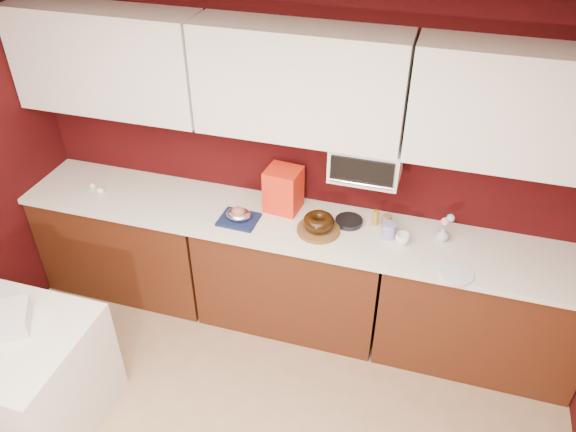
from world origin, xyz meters
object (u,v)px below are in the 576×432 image
(dining_table, at_px, (13,375))
(pandoro_box, at_px, (283,189))
(foil_ham_nest, at_px, (238,214))
(flower_vase, at_px, (443,233))
(toaster_oven, at_px, (366,160))
(coffee_mug, at_px, (402,238))
(bundt_cake, at_px, (319,222))
(blue_jar, at_px, (389,230))
(newspaper_stack, at_px, (0,321))

(dining_table, height_order, pandoro_box, pandoro_box)
(foil_ham_nest, xyz_separation_m, pandoro_box, (0.25, 0.23, 0.10))
(flower_vase, bearing_deg, pandoro_box, 177.48)
(toaster_oven, bearing_deg, foil_ham_nest, -162.42)
(pandoro_box, xyz_separation_m, coffee_mug, (0.86, -0.16, -0.11))
(bundt_cake, bearing_deg, dining_table, -141.17)
(bundt_cake, bearing_deg, foil_ham_nest, -176.03)
(pandoro_box, height_order, coffee_mug, pandoro_box)
(bundt_cake, bearing_deg, flower_vase, 10.30)
(pandoro_box, bearing_deg, flower_vase, 3.27)
(bundt_cake, bearing_deg, pandoro_box, 147.41)
(toaster_oven, height_order, coffee_mug, toaster_oven)
(toaster_oven, bearing_deg, pandoro_box, -177.73)
(dining_table, height_order, flower_vase, flower_vase)
(foil_ham_nest, distance_m, flower_vase, 1.37)
(dining_table, distance_m, bundt_cake, 2.14)
(toaster_oven, relative_size, foil_ham_nest, 2.61)
(dining_table, distance_m, coffee_mug, 2.59)
(bundt_cake, distance_m, foil_ham_nest, 0.56)
(pandoro_box, xyz_separation_m, flower_vase, (1.11, -0.05, -0.11))
(blue_jar, relative_size, flower_vase, 1.01)
(pandoro_box, bearing_deg, dining_table, -125.34)
(dining_table, distance_m, newspaper_stack, 0.43)
(bundt_cake, distance_m, flower_vase, 0.82)
(foil_ham_nest, bearing_deg, bundt_cake, 3.97)
(newspaper_stack, bearing_deg, toaster_oven, 38.43)
(coffee_mug, bearing_deg, flower_vase, 24.35)
(blue_jar, xyz_separation_m, flower_vase, (0.34, 0.07, -0.00))
(toaster_oven, bearing_deg, bundt_cake, -138.99)
(pandoro_box, bearing_deg, newspaper_stack, -125.96)
(newspaper_stack, bearing_deg, bundt_cake, 38.01)
(foil_ham_nest, distance_m, newspaper_stack, 1.59)
(foil_ham_nest, distance_m, pandoro_box, 0.36)
(foil_ham_nest, bearing_deg, toaster_oven, 17.58)
(pandoro_box, distance_m, coffee_mug, 0.88)
(coffee_mug, distance_m, blue_jar, 0.10)
(toaster_oven, xyz_separation_m, blue_jar, (0.21, -0.14, -0.42))
(flower_vase, bearing_deg, toaster_oven, 172.71)
(toaster_oven, relative_size, bundt_cake, 2.14)
(toaster_oven, height_order, foil_ham_nest, toaster_oven)
(coffee_mug, height_order, newspaper_stack, coffee_mug)
(toaster_oven, xyz_separation_m, pandoro_box, (-0.55, -0.02, -0.32))
(pandoro_box, distance_m, blue_jar, 0.78)
(toaster_oven, distance_m, flower_vase, 0.70)
(bundt_cake, height_order, blue_jar, bundt_cake)
(coffee_mug, height_order, flower_vase, flower_vase)
(foil_ham_nest, relative_size, blue_jar, 1.60)
(bundt_cake, distance_m, coffee_mug, 0.56)
(blue_jar, bearing_deg, toaster_oven, 146.41)
(dining_table, bearing_deg, bundt_cake, 38.83)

